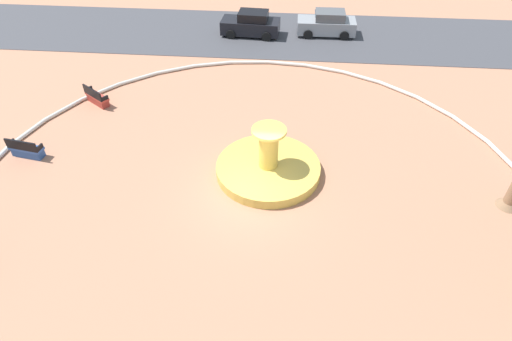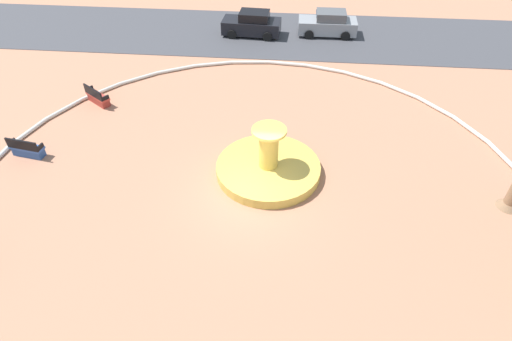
% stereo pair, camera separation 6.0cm
% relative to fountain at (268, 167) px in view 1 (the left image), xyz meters
% --- Properties ---
extents(ground_plane, '(80.00, 80.00, 0.00)m').
position_rel_fountain_xyz_m(ground_plane, '(-0.64, -1.51, -0.33)').
color(ground_plane, tan).
extents(plaza_curb, '(24.17, 24.17, 0.20)m').
position_rel_fountain_xyz_m(plaza_curb, '(-0.64, -1.51, -0.23)').
color(plaza_curb, silver).
rests_on(plaza_curb, ground).
extents(street_asphalt, '(48.00, 8.00, 0.03)m').
position_rel_fountain_xyz_m(street_asphalt, '(-0.64, 14.97, -0.31)').
color(street_asphalt, '#424247').
rests_on(street_asphalt, ground).
extents(fountain, '(4.60, 4.60, 2.36)m').
position_rel_fountain_xyz_m(fountain, '(0.00, 0.00, 0.00)').
color(fountain, gold).
rests_on(fountain, ground).
extents(bench_east, '(1.59, 1.34, 1.00)m').
position_rel_fountain_xyz_m(bench_east, '(-9.63, 4.97, 0.02)').
color(bench_east, '#B73D33').
rests_on(bench_east, ground).
extents(bench_west, '(1.66, 0.76, 1.00)m').
position_rel_fountain_xyz_m(bench_west, '(-11.21, 0.23, 0.02)').
color(bench_west, '#335BA8').
rests_on(bench_west, ground).
extents(parked_car_leftmost, '(4.10, 2.11, 1.67)m').
position_rel_fountain_xyz_m(parked_car_leftmost, '(-2.15, 14.70, 0.45)').
color(parked_car_leftmost, black).
rests_on(parked_car_leftmost, ground).
extents(parked_car_second, '(4.01, 1.94, 1.67)m').
position_rel_fountain_xyz_m(parked_car_second, '(3.11, 15.23, 0.45)').
color(parked_car_second, gray).
rests_on(parked_car_second, ground).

